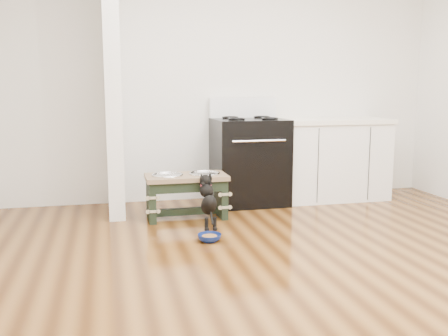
% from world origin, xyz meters
% --- Properties ---
extents(ground, '(5.00, 5.00, 0.00)m').
position_xyz_m(ground, '(0.00, 0.00, 0.00)').
color(ground, '#40220B').
rests_on(ground, ground).
extents(room_shell, '(5.00, 5.00, 5.00)m').
position_xyz_m(room_shell, '(0.00, 0.00, 1.62)').
color(room_shell, silver).
rests_on(room_shell, ground).
extents(partition_wall, '(0.15, 0.80, 2.70)m').
position_xyz_m(partition_wall, '(-1.18, 2.10, 1.35)').
color(partition_wall, silver).
rests_on(partition_wall, ground).
extents(oven_range, '(0.76, 0.69, 1.14)m').
position_xyz_m(oven_range, '(0.25, 2.16, 0.48)').
color(oven_range, black).
rests_on(oven_range, ground).
extents(cabinet_run, '(1.24, 0.64, 0.91)m').
position_xyz_m(cabinet_run, '(1.23, 2.18, 0.45)').
color(cabinet_run, white).
rests_on(cabinet_run, ground).
extents(dog_feeder, '(0.78, 0.41, 0.44)m').
position_xyz_m(dog_feeder, '(-0.52, 1.68, 0.30)').
color(dog_feeder, black).
rests_on(dog_feeder, ground).
extents(puppy, '(0.14, 0.40, 0.47)m').
position_xyz_m(puppy, '(-0.38, 1.32, 0.26)').
color(puppy, black).
rests_on(puppy, ground).
extents(floor_bowl, '(0.26, 0.26, 0.06)m').
position_xyz_m(floor_bowl, '(-0.46, 0.89, 0.03)').
color(floor_bowl, navy).
rests_on(floor_bowl, ground).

